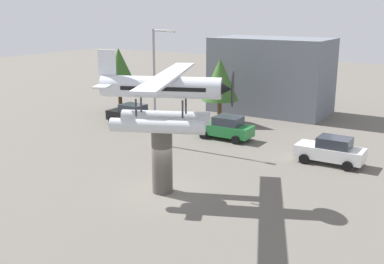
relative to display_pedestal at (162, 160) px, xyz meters
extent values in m
plane|color=#605B54|center=(0.00, 0.00, -1.77)|extent=(140.00, 140.00, 0.00)
cylinder|color=#4C4742|center=(0.00, 0.00, 0.00)|extent=(1.10, 1.10, 3.54)
cylinder|color=silver|center=(0.39, -0.92, 2.12)|extent=(4.69, 2.53, 0.70)
cylinder|color=#333338|center=(1.30, 0.01, 2.92)|extent=(0.13, 0.13, 0.90)
cylinder|color=#333338|center=(-0.91, -0.93, 2.92)|extent=(0.13, 0.13, 0.90)
cylinder|color=silver|center=(-0.39, 0.92, 2.12)|extent=(4.69, 2.53, 0.70)
cylinder|color=#333338|center=(0.91, 0.93, 2.92)|extent=(0.13, 0.13, 0.90)
cylinder|color=#333338|center=(-1.30, -0.01, 2.92)|extent=(0.13, 0.13, 0.90)
cylinder|color=silver|center=(0.00, 0.00, 3.92)|extent=(6.13, 3.44, 1.10)
cube|color=black|center=(0.18, 0.08, 3.92)|extent=(4.44, 2.75, 0.20)
cone|color=#262628|center=(2.99, 1.28, 3.92)|extent=(0.99, 1.08, 0.88)
cylinder|color=black|center=(3.36, 1.43, 3.92)|extent=(0.74, 1.67, 1.80)
cube|color=silver|center=(0.37, 0.16, 4.53)|extent=(5.09, 10.00, 0.12)
cube|color=silver|center=(-2.58, -1.10, 4.02)|extent=(1.74, 2.85, 0.10)
cube|color=silver|center=(-2.58, -1.10, 5.12)|extent=(0.87, 0.46, 1.30)
cube|color=black|center=(-11.10, 11.00, -1.05)|extent=(4.20, 1.70, 0.80)
cube|color=#2D333D|center=(-10.85, 11.00, -0.33)|extent=(2.00, 1.56, 0.64)
cylinder|color=black|center=(-12.45, 11.90, -1.45)|extent=(0.64, 0.22, 0.64)
cylinder|color=black|center=(-12.45, 10.10, -1.45)|extent=(0.64, 0.22, 0.64)
cylinder|color=black|center=(-9.75, 11.90, -1.45)|extent=(0.64, 0.22, 0.64)
cylinder|color=black|center=(-9.75, 10.10, -1.45)|extent=(0.64, 0.22, 0.64)
cube|color=#237A38|center=(-2.11, 11.12, -1.05)|extent=(4.20, 1.70, 0.80)
cube|color=#2D333D|center=(-1.86, 11.12, -0.33)|extent=(2.00, 1.56, 0.64)
cylinder|color=black|center=(-3.46, 12.02, -1.45)|extent=(0.64, 0.22, 0.64)
cylinder|color=black|center=(-3.46, 10.22, -1.45)|extent=(0.64, 0.22, 0.64)
cylinder|color=black|center=(-0.76, 12.02, -1.45)|extent=(0.64, 0.22, 0.64)
cylinder|color=black|center=(-0.76, 10.22, -1.45)|extent=(0.64, 0.22, 0.64)
cube|color=white|center=(6.28, 9.46, -1.05)|extent=(4.20, 1.70, 0.80)
cube|color=#2D333D|center=(6.53, 9.46, -0.33)|extent=(2.00, 1.56, 0.64)
cylinder|color=black|center=(4.93, 10.36, -1.45)|extent=(0.64, 0.22, 0.64)
cylinder|color=black|center=(4.93, 8.56, -1.45)|extent=(0.64, 0.22, 0.64)
cylinder|color=black|center=(7.63, 10.36, -1.45)|extent=(0.64, 0.22, 0.64)
cylinder|color=black|center=(7.63, 8.56, -1.45)|extent=(0.64, 0.22, 0.64)
cylinder|color=gray|center=(-5.73, 7.18, 2.34)|extent=(0.18, 0.18, 8.23)
cylinder|color=gray|center=(-4.93, 7.18, 6.36)|extent=(1.60, 0.12, 0.12)
cube|color=silver|center=(-4.23, 7.18, 6.31)|extent=(0.50, 0.28, 0.20)
cube|color=slate|center=(-3.01, 22.00, 1.72)|extent=(10.74, 5.98, 6.99)
cylinder|color=brown|center=(-14.90, 14.11, -0.81)|extent=(0.36, 0.36, 1.92)
cone|color=#335B23|center=(-14.90, 14.11, 2.24)|extent=(3.75, 3.75, 4.16)
cylinder|color=brown|center=(-4.94, 15.44, -0.75)|extent=(0.36, 0.36, 2.03)
cone|color=#335B23|center=(-4.94, 15.44, 2.03)|extent=(3.18, 3.18, 3.54)
camera|label=1|loc=(13.66, -19.00, 7.73)|focal=43.39mm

